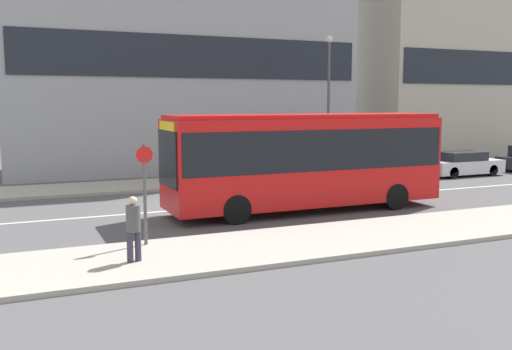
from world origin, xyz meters
The scene contains 10 objects.
ground_plane centered at (0.00, 0.00, 0.00)m, with size 120.00×120.00×0.00m, color #4F4F51.
sidewalk_near centered at (0.00, -6.25, 0.07)m, with size 44.00×3.50×0.13m.
sidewalk_far centered at (0.00, 6.25, 0.07)m, with size 44.00×3.50×0.13m.
lane_centerline centered at (0.00, 0.00, 0.00)m, with size 41.80×0.16×0.01m.
city_bus centered at (4.22, -1.90, 1.99)m, with size 10.10×2.51×3.47m.
parked_car_0 centered at (11.60, 3.57, 0.65)m, with size 4.05×1.68×1.38m.
parked_car_1 centered at (16.65, 3.50, 0.61)m, with size 4.32×1.71×1.29m.
pedestrian_near_stop centered at (-2.87, -6.49, 1.01)m, with size 0.35×0.34×1.57m.
bus_stop_sign centered at (-2.25, -4.99, 1.69)m, with size 0.44×0.12×2.68m.
street_lamp centered at (9.59, 5.60, 4.44)m, with size 0.36×0.36×7.09m.
Camera 1 is at (-5.48, -19.75, 3.90)m, focal length 40.00 mm.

